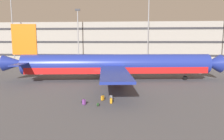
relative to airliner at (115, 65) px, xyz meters
The scene contains 12 objects.
ground_plane 4.44m from the airliner, 146.71° to the right, with size 600.00×600.00×0.00m, color #4C4C51.
terminal_structure 46.07m from the airliner, 93.21° to the left, with size 148.33×15.45×15.22m.
airliner is the anchor object (origin of this frame).
light_mast_far_left 52.73m from the airliner, 140.26° to the left, with size 1.80×0.50×24.50m.
light_mast_left 37.25m from the airliner, 114.81° to the left, with size 1.80×0.50×19.30m.
light_mast_center_left 36.28m from the airliner, 73.45° to the left, with size 1.80×0.50×25.84m.
suitcase_orange 14.72m from the airliner, 93.13° to the right, with size 0.44×0.50×0.88m.
suitcase_upright 17.01m from the airliner, 100.07° to the right, with size 0.47×0.43×0.81m.
suitcase_laid_flat 15.95m from the airliner, 88.33° to the right, with size 0.34×0.41×0.83m.
suitcase_teal 14.81m from the airliner, 88.57° to the right, with size 0.38×0.43×0.90m.
backpack_large 16.34m from the airliner, 101.92° to the right, with size 0.34×0.39×0.47m.
backpack_navy 17.28m from the airliner, 93.64° to the right, with size 0.40×0.33×0.50m.
Camera 1 is at (5.07, -40.07, 8.13)m, focal length 33.28 mm.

